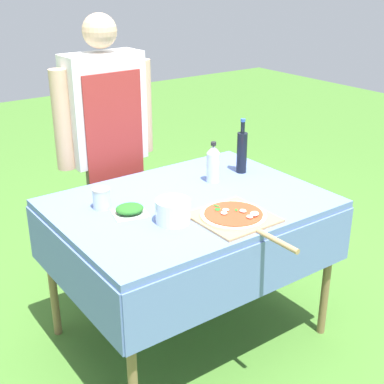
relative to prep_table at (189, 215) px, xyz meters
name	(u,v)px	position (x,y,z in m)	size (l,w,h in m)	color
ground_plane	(190,332)	(0.00, 0.00, -0.71)	(12.00, 12.00, 0.00)	#477A2D
prep_table	(189,215)	(0.00, 0.00, 0.00)	(1.31, 0.97, 0.79)	#607AB7
person_cook	(106,135)	(-0.07, 0.71, 0.25)	(0.61, 0.21, 1.63)	#70604C
pizza_on_peel	(235,217)	(0.04, -0.30, 0.09)	(0.33, 0.56, 0.05)	tan
oil_bottle	(242,151)	(0.46, 0.15, 0.20)	(0.06, 0.06, 0.31)	black
water_bottle	(213,163)	(0.25, 0.13, 0.18)	(0.07, 0.07, 0.22)	silver
herb_container	(130,210)	(-0.32, 0.03, 0.10)	(0.18, 0.17, 0.05)	silver
mixing_tub	(173,211)	(-0.20, -0.15, 0.13)	(0.16, 0.16, 0.11)	silver
sauce_jar	(101,200)	(-0.39, 0.17, 0.12)	(0.08, 0.08, 0.10)	silver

